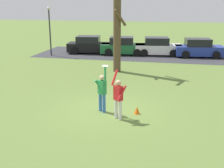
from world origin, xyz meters
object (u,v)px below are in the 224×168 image
object	(u,v)px
parked_car_green	(123,46)
bare_tree_tall	(118,24)
person_defender	(118,96)
parked_car_black	(90,45)
parked_car_white	(158,47)
field_cone_orange	(137,110)
person_catcher	(102,90)
parked_car_blue	(199,48)
frisbee_disc	(105,66)
lamppost_by_lot	(50,26)

from	to	relation	value
parked_car_green	bare_tree_tall	xyz separation A→B (m)	(0.79, -6.70, 2.50)
person_defender	parked_car_green	size ratio (longest dim) A/B	0.48
parked_car_black	parked_car_white	world-z (taller)	same
parked_car_black	field_cone_orange	size ratio (longest dim) A/B	13.44
parked_car_green	bare_tree_tall	distance (m)	7.19
person_defender	field_cone_orange	size ratio (longest dim) A/B	6.39
person_catcher	parked_car_black	bearing A→B (deg)	146.23
field_cone_orange	parked_car_blue	bearing A→B (deg)	76.06
parked_car_green	field_cone_orange	world-z (taller)	parked_car_green
person_defender	field_cone_orange	distance (m)	1.29
person_defender	parked_car_green	bearing A→B (deg)	-43.00
person_catcher	frisbee_disc	distance (m)	1.13
lamppost_by_lot	parked_car_blue	bearing A→B (deg)	9.44
person_catcher	parked_car_white	world-z (taller)	person_catcher
parked_car_green	person_catcher	bearing A→B (deg)	-91.08
parked_car_blue	parked_car_black	bearing A→B (deg)	173.41
person_catcher	parked_car_black	world-z (taller)	person_catcher
bare_tree_tall	lamppost_by_lot	bearing A→B (deg)	145.81
person_catcher	parked_car_white	distance (m)	14.69
person_defender	frisbee_disc	xyz separation A→B (m)	(-0.66, 0.51, 1.11)
person_catcher	parked_car_green	bearing A→B (deg)	134.13
person_catcher	parked_car_blue	bearing A→B (deg)	108.31
frisbee_disc	person_defender	bearing A→B (deg)	-37.71
parked_car_green	lamppost_by_lot	size ratio (longest dim) A/B	1.01
parked_car_blue	lamppost_by_lot	world-z (taller)	lamppost_by_lot
field_cone_orange	bare_tree_tall	bearing A→B (deg)	107.30
person_defender	parked_car_black	world-z (taller)	person_defender
parked_car_white	bare_tree_tall	distance (m)	7.82
parked_car_white	frisbee_disc	bearing A→B (deg)	-102.76
person_catcher	lamppost_by_lot	size ratio (longest dim) A/B	0.49
parked_car_blue	bare_tree_tall	bearing A→B (deg)	-138.07
parked_car_green	parked_car_white	size ratio (longest dim) A/B	1.00
frisbee_disc	parked_car_blue	world-z (taller)	frisbee_disc
parked_car_black	parked_car_green	distance (m)	3.19
frisbee_disc	lamppost_by_lot	size ratio (longest dim) A/B	0.06
frisbee_disc	parked_car_white	world-z (taller)	frisbee_disc
person_catcher	parked_car_green	xyz separation A→B (m)	(-1.61, 14.27, -0.25)
parked_car_blue	bare_tree_tall	size ratio (longest dim) A/B	0.68
lamppost_by_lot	field_cone_orange	world-z (taller)	lamppost_by_lot
field_cone_orange	parked_car_green	bearing A→B (deg)	102.43
person_defender	field_cone_orange	xyz separation A→B (m)	(0.69, 0.72, -0.82)
parked_car_black	bare_tree_tall	size ratio (longest dim) A/B	0.68
parked_car_white	bare_tree_tall	xyz separation A→B (m)	(-2.35, -7.03, 2.50)
parked_car_green	parked_car_blue	xyz separation A→B (m)	(6.70, 0.21, 0.00)
frisbee_disc	parked_car_white	distance (m)	14.87
person_defender	parked_car_black	bearing A→B (deg)	-31.67
field_cone_orange	parked_car_black	bearing A→B (deg)	113.92
parked_car_white	field_cone_orange	xyz separation A→B (m)	(-0.01, -14.53, -0.57)
lamppost_by_lot	frisbee_disc	bearing A→B (deg)	-57.33
frisbee_disc	parked_car_black	size ratio (longest dim) A/B	0.06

